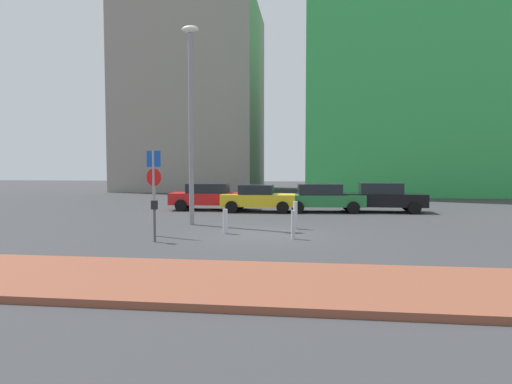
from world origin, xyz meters
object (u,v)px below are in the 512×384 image
Objects in this scene: street_lamp at (191,111)px; parked_car_green at (322,197)px; parked_car_yellow at (258,198)px; parked_car_red at (211,196)px; parking_sign_post at (154,182)px; parked_car_black at (381,197)px; traffic_bollard_near at (295,215)px; traffic_bollard_far at (293,225)px; parking_meter at (154,215)px; traffic_bollard_mid at (225,221)px.

parked_car_green is at bearing 46.16° from street_lamp.
parked_car_red is at bearing 165.74° from parked_car_yellow.
parking_sign_post reaches higher than parked_car_red.
parked_car_red is at bearing 179.62° from parked_car_black.
parked_car_black is 4.20× the size of traffic_bollard_near.
parked_car_green is (3.42, 0.30, 0.04)m from parked_car_yellow.
parked_car_red reaches higher than traffic_bollard_near.
parked_car_green is 4.53× the size of traffic_bollard_far.
traffic_bollard_mid is at bearing 46.03° from parking_meter.
traffic_bollard_far is at bearing -61.76° from parked_car_red.
parked_car_black is at bearing 49.66° from parking_meter.
parked_car_red is 4.93× the size of traffic_bollard_far.
parking_meter reaches higher than traffic_bollard_near.
parking_meter is at bearing -133.97° from traffic_bollard_mid.
parked_car_black is 1.52× the size of parking_sign_post.
parking_meter is (-8.67, -10.21, 0.06)m from parked_car_black.
parking_sign_post is (-9.11, -9.09, 1.06)m from parked_car_black.
street_lamp reaches higher than parking_sign_post.
parked_car_black is 10.10m from traffic_bollard_far.
parked_car_yellow is 0.92× the size of parked_car_green.
parked_car_green is at bearing 55.54° from parking_sign_post.
parked_car_yellow is at bearing 109.53° from traffic_bollard_near.
parked_car_black is 10.70m from traffic_bollard_mid.
street_lamp is at bearing -111.15° from parked_car_yellow.
parking_sign_post is (-2.59, -8.45, 1.11)m from parked_car_yellow.
parked_car_green is 4.01× the size of traffic_bollard_near.
parking_sign_post is at bearing -154.01° from traffic_bollard_near.
parking_sign_post is at bearing -88.97° from parked_car_red.
traffic_bollard_near is (4.76, 2.32, -1.33)m from parking_sign_post.
street_lamp is at bearing -144.76° from parked_car_black.
parking_sign_post is (0.16, -9.15, 1.09)m from parked_car_red.
parked_car_red is 10.29m from parking_meter.
parked_car_green is 8.75m from traffic_bollard_mid.
parked_car_green is 3.12m from parked_car_black.
traffic_bollard_far is at bearing -98.10° from parked_car_green.
parked_car_red is 9.22m from parking_sign_post.
parked_car_green is 8.87m from traffic_bollard_far.
parked_car_yellow is 6.51m from traffic_bollard_near.
traffic_bollard_near is at bearing -54.20° from parked_car_red.
parked_car_black reaches higher than parked_car_red.
traffic_bollard_mid is (-6.79, -8.26, -0.36)m from parked_car_black.
parking_sign_post reaches higher than traffic_bollard_far.
parked_car_yellow is at bearing -174.41° from parked_car_black.
parking_meter is at bearing -165.67° from traffic_bollard_far.
parking_sign_post is 2.84m from traffic_bollard_mid.
parking_meter is at bearing -86.67° from parked_car_red.
traffic_bollard_far is at bearing -0.22° from parking_sign_post.
parked_car_yellow is 6.55m from parked_car_black.
parked_car_red is 1.19× the size of parked_car_yellow.
street_lamp is at bearing 89.43° from parking_meter.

